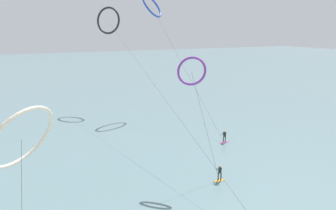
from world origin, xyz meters
TOP-DOWN VIEW (x-y plane):
  - sea_water at (0.00, 105.11)m, footprint 400.00×200.00m
  - surfer_amber at (5.05, 18.35)m, footprint 1.40×0.69m
  - surfer_magenta at (11.89, 27.34)m, footprint 1.40×0.68m
  - kite_violet at (3.29, 21.52)m, footprint 3.38×4.77m
  - kite_ivory at (-12.71, 15.27)m, footprint 5.63×9.72m
  - kite_charcoal at (3.28, 54.55)m, footprint 4.17×50.85m
  - kite_cobalt at (9.96, 48.73)m, footprint 5.84×24.25m

SIDE VIEW (x-z plane):
  - sea_water at x=0.00m, z-range 0.00..0.08m
  - surfer_amber at x=5.05m, z-range -0.03..1.67m
  - surfer_magenta at x=11.89m, z-range -0.03..1.67m
  - kite_ivory at x=-12.71m, z-range 3.12..13.89m
  - kite_violet at x=3.29m, z-range 4.85..17.50m
  - kite_charcoal at x=3.28m, z-range 7.10..26.54m
  - kite_cobalt at x=9.96m, z-range 8.57..30.12m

